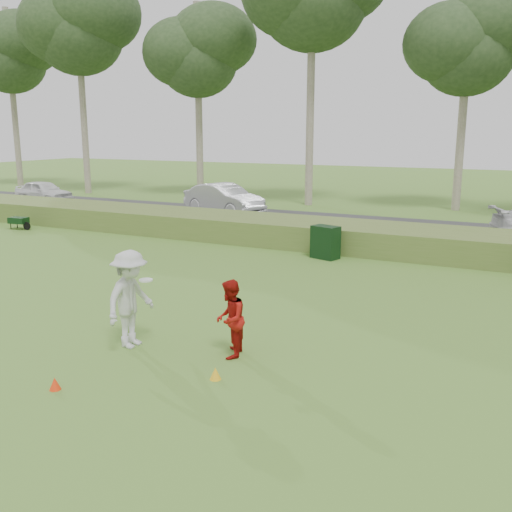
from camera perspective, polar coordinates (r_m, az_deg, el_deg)
The scene contains 15 objects.
ground at distance 10.89m, azimuth -9.56°, elevation -10.82°, with size 120.00×120.00×0.00m, color #457527.
reed_strip at distance 21.26m, azimuth 9.63°, elevation 1.94°, with size 80.00×3.00×0.90m, color #506B2B.
park_road at distance 26.09m, azimuth 12.80°, elevation 2.81°, with size 80.00×6.00×0.06m, color #2D2D2D.
tree_0 at distance 48.15m, azimuth -23.45°, elevation 18.00°, with size 6.76×6.76×13.00m.
tree_1 at distance 41.71m, azimuth -17.38°, elevation 21.02°, with size 7.54×7.54×14.50m.
tree_2 at distance 38.04m, azimuth -5.86°, elevation 19.52°, with size 6.50×6.50×12.00m.
tree_4 at distance 33.06m, azimuth 20.43°, elevation 19.25°, with size 6.24×6.24×11.50m.
player_white at distance 11.64m, azimuth -12.45°, elevation -4.22°, with size 0.91×1.28×1.98m.
player_red at distance 10.93m, azimuth -2.62°, elevation -6.30°, with size 0.74×0.57×1.52m, color #A1120D.
cone_orange at distance 10.38m, azimuth -19.47°, elevation -11.94°, with size 0.20×0.20×0.21m, color #FF350D.
cone_yellow at distance 10.21m, azimuth -4.08°, elevation -11.63°, with size 0.20×0.20×0.22m, color yellow.
utility_cabinet at distance 19.46m, azimuth 6.95°, elevation 1.38°, with size 0.89×0.56×1.11m, color black.
wheelbarrow at distance 27.15m, azimuth -22.62°, elevation 3.28°, with size 1.09×0.60×0.53m.
car_left at distance 36.16m, azimuth -20.47°, elevation 6.05°, with size 1.54×3.83×1.30m, color white.
car_mid at distance 29.42m, azimuth -3.23°, elevation 5.74°, with size 1.62×4.65×1.53m, color silver.
Camera 1 is at (5.97, -8.04, 4.28)m, focal length 40.00 mm.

